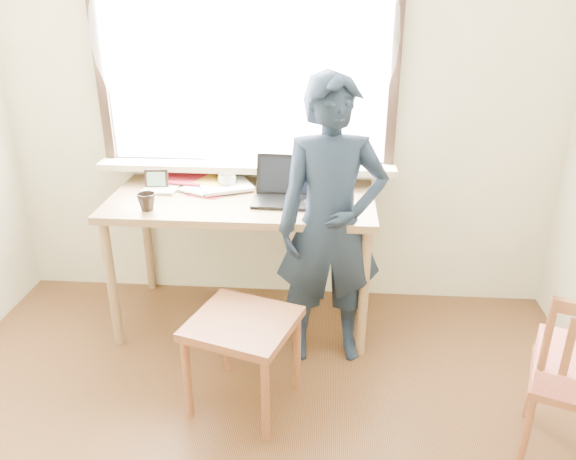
# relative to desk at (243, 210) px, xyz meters

# --- Properties ---
(room_shell) EXTENTS (3.52, 4.02, 2.61)m
(room_shell) POSITION_rel_desk_xyz_m (0.17, -1.43, 0.89)
(room_shell) COLOR beige
(room_shell) RESTS_ON ground
(desk) EXTENTS (1.55, 0.77, 0.83)m
(desk) POSITION_rel_desk_xyz_m (0.00, 0.00, 0.00)
(desk) COLOR olive
(desk) RESTS_ON ground
(laptop) EXTENTS (0.37, 0.30, 0.24)m
(laptop) POSITION_rel_desk_xyz_m (0.26, -0.03, 0.14)
(laptop) COLOR black
(laptop) RESTS_ON desk
(mug_white) EXTENTS (0.15, 0.15, 0.09)m
(mug_white) POSITION_rel_desk_xyz_m (-0.11, 0.14, 0.13)
(mug_white) COLOR white
(mug_white) RESTS_ON desk
(mug_dark) EXTENTS (0.12, 0.12, 0.10)m
(mug_dark) POSITION_rel_desk_xyz_m (-0.49, -0.25, 0.13)
(mug_dark) COLOR black
(mug_dark) RESTS_ON desk
(mouse) EXTENTS (0.08, 0.06, 0.03)m
(mouse) POSITION_rel_desk_xyz_m (0.40, -0.10, 0.10)
(mouse) COLOR black
(mouse) RESTS_ON desk
(desk_clutter) EXTENTS (0.67, 0.51, 0.04)m
(desk_clutter) POSITION_rel_desk_xyz_m (-0.31, 0.17, 0.11)
(desk_clutter) COLOR white
(desk_clutter) RESTS_ON desk
(book_a) EXTENTS (0.28, 0.34, 0.03)m
(book_a) POSITION_rel_desk_xyz_m (-0.36, 0.26, 0.10)
(book_a) COLOR white
(book_a) RESTS_ON desk
(book_b) EXTENTS (0.27, 0.32, 0.02)m
(book_b) POSITION_rel_desk_xyz_m (0.33, 0.29, 0.10)
(book_b) COLOR white
(book_b) RESTS_ON desk
(picture_frame) EXTENTS (0.14, 0.03, 0.11)m
(picture_frame) POSITION_rel_desk_xyz_m (-0.54, 0.10, 0.14)
(picture_frame) COLOR black
(picture_frame) RESTS_ON desk
(work_chair) EXTENTS (0.60, 0.59, 0.49)m
(work_chair) POSITION_rel_desk_xyz_m (0.11, -0.79, -0.33)
(work_chair) COLOR brown
(work_chair) RESTS_ON ground
(person) EXTENTS (0.63, 0.45, 1.60)m
(person) POSITION_rel_desk_xyz_m (0.52, -0.32, 0.06)
(person) COLOR #151F30
(person) RESTS_ON ground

